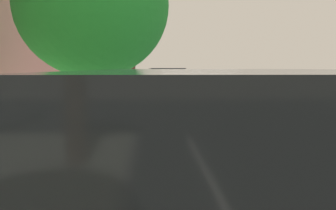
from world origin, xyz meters
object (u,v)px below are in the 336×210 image
(parked_sedan_green_nearest, at_px, (159,84))
(bicycle_at_curb, at_px, (153,132))
(cyclist_with_backpack, at_px, (145,105))
(street_tree_near_cyclist, at_px, (133,44))
(parked_suv_dark_blue_second, at_px, (166,87))
(street_tree_mid_block, at_px, (93,5))

(parked_sedan_green_nearest, height_order, bicycle_at_curb, parked_sedan_green_nearest)
(cyclist_with_backpack, xyz_separation_m, street_tree_near_cyclist, (1.27, -19.53, 2.87))
(parked_sedan_green_nearest, relative_size, parked_suv_dark_blue_second, 0.94)
(parked_sedan_green_nearest, distance_m, street_tree_near_cyclist, 3.81)
(parked_suv_dark_blue_second, height_order, street_tree_mid_block, street_tree_mid_block)
(cyclist_with_backpack, xyz_separation_m, street_tree_mid_block, (1.27, 0.42, 2.55))
(cyclist_with_backpack, bearing_deg, parked_sedan_green_nearest, -92.34)
(bicycle_at_curb, height_order, cyclist_with_backpack, cyclist_with_backpack)
(parked_sedan_green_nearest, xyz_separation_m, parked_suv_dark_blue_second, (-0.16, 9.58, 0.27))
(street_tree_mid_block, bearing_deg, cyclist_with_backpack, -161.58)
(parked_sedan_green_nearest, relative_size, street_tree_mid_block, 0.86)
(cyclist_with_backpack, bearing_deg, bicycle_at_curb, 116.98)
(parked_sedan_green_nearest, height_order, cyclist_with_backpack, cyclist_with_backpack)
(bicycle_at_curb, height_order, street_tree_mid_block, street_tree_mid_block)
(parked_sedan_green_nearest, distance_m, bicycle_at_curb, 19.19)
(street_tree_mid_block, bearing_deg, street_tree_near_cyclist, -90.00)
(cyclist_with_backpack, height_order, street_tree_mid_block, street_tree_mid_block)
(street_tree_near_cyclist, bearing_deg, cyclist_with_backpack, 93.73)
(bicycle_at_curb, height_order, street_tree_near_cyclist, street_tree_near_cyclist)
(parked_suv_dark_blue_second, distance_m, bicycle_at_curb, 9.65)
(parked_sedan_green_nearest, height_order, street_tree_mid_block, street_tree_mid_block)
(parked_sedan_green_nearest, bearing_deg, parked_suv_dark_blue_second, 90.94)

